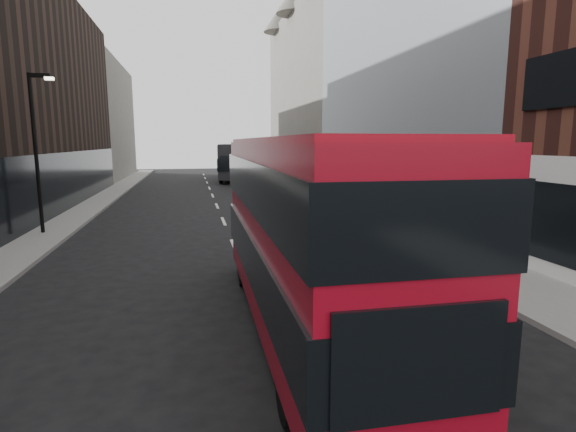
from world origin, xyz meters
TOP-DOWN VIEW (x-y plane):
  - sidewalk_right at (7.50, 25.00)m, footprint 3.00×80.00m
  - sidewalk_left at (-8.00, 25.00)m, footprint 2.00×80.00m
  - building_modern_block at (11.47, 21.00)m, footprint 5.03×22.00m
  - building_victorian at (11.38, 44.00)m, footprint 6.50×24.00m
  - building_left_mid at (-11.50, 30.00)m, footprint 5.00×24.00m
  - building_left_far at (-11.50, 52.00)m, footprint 5.00×20.00m
  - street_lamp at (-8.22, 18.00)m, footprint 1.06×0.22m
  - red_bus at (0.80, 5.51)m, footprint 2.64×10.67m
  - grey_bus at (3.08, 46.59)m, footprint 4.36×12.59m
  - car_a at (2.28, 12.00)m, footprint 1.90×4.46m
  - car_b at (4.04, 20.25)m, footprint 1.53×3.78m
  - car_c at (3.04, 32.07)m, footprint 1.79×4.33m

SIDE VIEW (x-z plane):
  - sidewalk_right at x=7.50m, z-range 0.00..0.15m
  - sidewalk_left at x=-8.00m, z-range 0.00..0.15m
  - car_b at x=4.04m, z-range 0.00..1.22m
  - car_c at x=3.04m, z-range 0.00..1.25m
  - car_a at x=2.28m, z-range 0.00..1.50m
  - grey_bus at x=3.08m, z-range 0.14..4.13m
  - red_bus at x=0.80m, z-range 0.24..4.53m
  - street_lamp at x=-8.22m, z-range 0.68..7.68m
  - building_left_far at x=-11.50m, z-range 0.00..13.00m
  - building_left_mid at x=-11.50m, z-range 0.00..14.00m
  - building_victorian at x=11.38m, z-range -0.84..20.16m
  - building_modern_block at x=11.47m, z-range -0.10..19.90m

